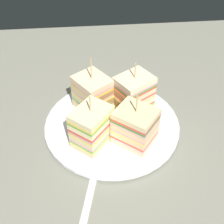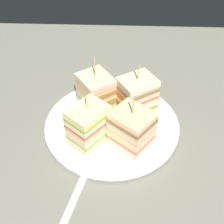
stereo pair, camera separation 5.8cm
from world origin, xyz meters
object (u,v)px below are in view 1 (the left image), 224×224
(plate, at_px, (112,125))
(sandwich_wedge_1, at_px, (93,94))
(sandwich_wedge_3, at_px, (135,126))
(sandwich_wedge_0, at_px, (134,94))
(sandwich_wedge_2, at_px, (92,127))

(plate, height_order, sandwich_wedge_1, sandwich_wedge_1)
(plate, relative_size, sandwich_wedge_1, 2.21)
(sandwich_wedge_3, bearing_deg, sandwich_wedge_0, -58.25)
(sandwich_wedge_0, xyz_separation_m, sandwich_wedge_1, (0.08, -0.01, -0.00))
(sandwich_wedge_1, height_order, sandwich_wedge_3, sandwich_wedge_1)
(sandwich_wedge_1, xyz_separation_m, sandwich_wedge_2, (0.01, 0.10, 0.00))
(sandwich_wedge_1, relative_size, sandwich_wedge_2, 1.10)
(sandwich_wedge_1, bearing_deg, sandwich_wedge_2, -38.94)
(sandwich_wedge_1, height_order, sandwich_wedge_2, sandwich_wedge_1)
(plate, distance_m, sandwich_wedge_2, 0.07)
(sandwich_wedge_0, relative_size, sandwich_wedge_1, 0.94)
(sandwich_wedge_0, relative_size, sandwich_wedge_3, 1.06)
(sandwich_wedge_1, bearing_deg, sandwich_wedge_0, 46.44)
(sandwich_wedge_0, bearing_deg, sandwich_wedge_1, -40.85)
(plate, xyz_separation_m, sandwich_wedge_1, (0.03, -0.05, 0.04))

